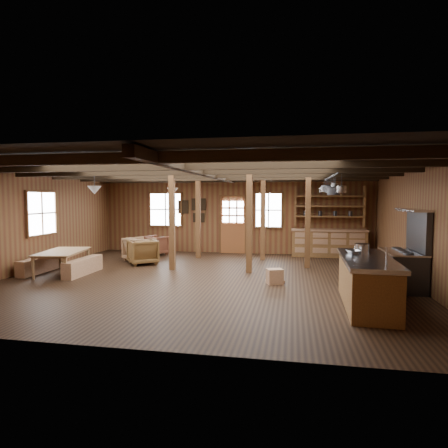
{
  "coord_description": "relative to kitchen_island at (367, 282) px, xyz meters",
  "views": [
    {
      "loc": [
        2.17,
        -9.13,
        2.05
      ],
      "look_at": [
        0.31,
        0.93,
        1.33
      ],
      "focal_mm": 30.0,
      "sensor_mm": 36.0,
      "label": 1
    }
  ],
  "objects": [
    {
      "name": "ceiling_joists",
      "position": [
        -3.55,
        2.01,
        2.2
      ],
      "size": [
        9.8,
        8.82,
        0.18
      ],
      "color": "black",
      "rests_on": "ceiling"
    },
    {
      "name": "step_stool",
      "position": [
        -1.79,
        1.57,
        -0.3
      ],
      "size": [
        0.48,
        0.42,
        0.36
      ],
      "primitive_type": "cube",
      "rotation": [
        0.0,
        0.0,
        0.39
      ],
      "color": "#8C5E3F",
      "rests_on": "floor"
    },
    {
      "name": "armchair_c",
      "position": [
        -6.27,
        4.06,
        -0.09
      ],
      "size": [
        1.16,
        1.16,
        0.77
      ],
      "primitive_type": "imported",
      "rotation": [
        0.0,
        0.0,
        2.54
      ],
      "color": "brown",
      "rests_on": "floor"
    },
    {
      "name": "back_door",
      "position": [
        -3.55,
        6.28,
        0.4
      ],
      "size": [
        1.02,
        0.08,
        2.15
      ],
      "color": "brown",
      "rests_on": "floor"
    },
    {
      "name": "dining_table",
      "position": [
        -7.45,
        1.75,
        -0.17
      ],
      "size": [
        1.29,
        1.9,
        0.62
      ],
      "primitive_type": "imported",
      "rotation": [
        0.0,
        0.0,
        1.76
      ],
      "color": "#966E44",
      "rests_on": "floor"
    },
    {
      "name": "commercial_range",
      "position": [
        1.1,
        1.62,
        0.12
      ],
      "size": [
        0.77,
        1.46,
        1.8
      ],
      "color": "#313134",
      "rests_on": "floor"
    },
    {
      "name": "bench_aisle",
      "position": [
        -6.89,
        1.75,
        -0.26
      ],
      "size": [
        0.29,
        1.55,
        0.43
      ],
      "primitive_type": "cube",
      "color": "#8C5E3F",
      "rests_on": "floor"
    },
    {
      "name": "back_counter",
      "position": [
        -0.15,
        6.04,
        0.12
      ],
      "size": [
        2.55,
        0.6,
        2.45
      ],
      "color": "brown",
      "rests_on": "floor"
    },
    {
      "name": "timber_posts",
      "position": [
        -3.03,
        3.91,
        0.92
      ],
      "size": [
        3.95,
        2.35,
        2.8
      ],
      "color": "#4F2F16",
      "rests_on": "floor"
    },
    {
      "name": "counter_pot",
      "position": [
        0.02,
        0.69,
        0.55
      ],
      "size": [
        0.28,
        0.28,
        0.17
      ],
      "primitive_type": "cylinder",
      "color": "#B4B6BB",
      "rests_on": "kitchen_island"
    },
    {
      "name": "window_back_right",
      "position": [
        -2.25,
        6.29,
        1.12
      ],
      "size": [
        1.02,
        0.06,
        1.32
      ],
      "color": "white",
      "rests_on": "wall_back"
    },
    {
      "name": "armchair_a",
      "position": [
        -5.92,
        3.48,
        -0.1
      ],
      "size": [
        1.16,
        1.16,
        0.77
      ],
      "primitive_type": "imported",
      "rotation": [
        0.0,
        0.0,
        3.79
      ],
      "color": "brown",
      "rests_on": "floor"
    },
    {
      "name": "kitchen_island",
      "position": [
        0.0,
        0.0,
        0.0
      ],
      "size": [
        0.96,
        2.53,
        1.2
      ],
      "rotation": [
        0.0,
        0.0,
        -0.03
      ],
      "color": "brown",
      "rests_on": "floor"
    },
    {
      "name": "bench_wall",
      "position": [
        -8.2,
        1.75,
        -0.27
      ],
      "size": [
        0.29,
        1.53,
        0.42
      ],
      "primitive_type": "cube",
      "color": "#8C5E3F",
      "rests_on": "floor"
    },
    {
      "name": "window_back_left",
      "position": [
        -6.15,
        6.29,
        1.12
      ],
      "size": [
        1.32,
        0.06,
        1.32
      ],
      "color": "white",
      "rests_on": "wall_back"
    },
    {
      "name": "room",
      "position": [
        -3.55,
        1.83,
        0.92
      ],
      "size": [
        10.04,
        9.04,
        2.84
      ],
      "color": "black",
      "rests_on": "ground"
    },
    {
      "name": "bowl",
      "position": [
        -0.19,
        0.45,
        0.5
      ],
      "size": [
        0.36,
        0.36,
        0.07
      ],
      "primitive_type": "imported",
      "rotation": [
        0.0,
        0.0,
        0.38
      ],
      "color": "silver",
      "rests_on": "kitchen_island"
    },
    {
      "name": "pendant_lamps",
      "position": [
        -5.8,
        2.83,
        1.77
      ],
      "size": [
        1.86,
        2.36,
        0.66
      ],
      "color": "#313134",
      "rests_on": "ceiling"
    },
    {
      "name": "notice_boards",
      "position": [
        -5.05,
        6.29,
        1.16
      ],
      "size": [
        1.08,
        0.03,
        0.9
      ],
      "color": "beige",
      "rests_on": "wall_back"
    },
    {
      "name": "pot_rack",
      "position": [
        -0.5,
        2.2,
        1.8
      ],
      "size": [
        0.41,
        3.0,
        0.46
      ],
      "color": "#313134",
      "rests_on": "ceiling"
    },
    {
      "name": "armchair_b",
      "position": [
        -6.22,
        5.31,
        -0.13
      ],
      "size": [
        1.03,
        1.04,
        0.7
      ],
      "primitive_type": "imported",
      "rotation": [
        0.0,
        0.0,
        2.6
      ],
      "color": "#5B2C1B",
      "rests_on": "floor"
    },
    {
      "name": "window_left",
      "position": [
        -8.51,
        2.33,
        1.12
      ],
      "size": [
        0.14,
        1.24,
        1.32
      ],
      "color": "white",
      "rests_on": "wall_back"
    }
  ]
}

